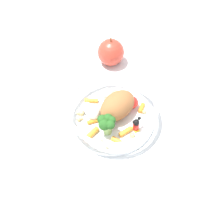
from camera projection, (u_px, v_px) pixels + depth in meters
The scene contains 4 objects.
ground_plane at pixel (115, 124), 0.68m from camera, with size 2.40×2.40×0.00m, color white.
food_container at pixel (112, 110), 0.67m from camera, with size 0.21×0.21×0.07m.
loose_apple at pixel (111, 52), 0.78m from camera, with size 0.07×0.07×0.08m.
folded_napkin at pixel (40, 212), 0.56m from camera, with size 0.11×0.11×0.01m, color silver.
Camera 1 is at (-0.37, -0.09, 0.57)m, focal length 47.30 mm.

